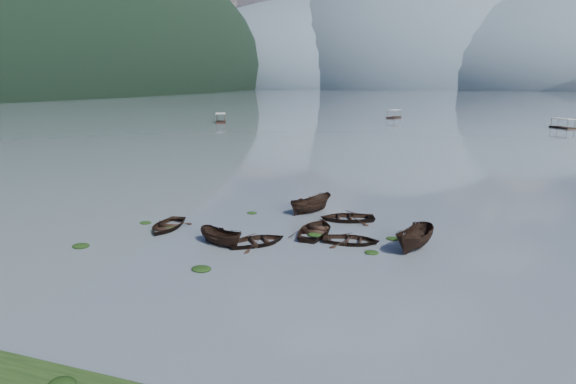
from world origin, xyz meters
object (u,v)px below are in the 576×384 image
(rowboat_0, at_px, (167,228))
(rowboat_3, at_px, (316,234))
(pontoon_left, at_px, (221,123))
(pontoon_centre, at_px, (394,118))

(rowboat_0, distance_m, rowboat_3, 11.55)
(rowboat_3, distance_m, pontoon_left, 97.66)
(pontoon_left, height_order, pontoon_centre, pontoon_left)
(rowboat_0, bearing_deg, pontoon_left, 108.14)
(rowboat_3, bearing_deg, pontoon_centre, -86.10)
(rowboat_3, xyz_separation_m, pontoon_centre, (-4.41, 116.61, 0.00))
(rowboat_3, height_order, pontoon_left, pontoon_left)
(pontoon_left, bearing_deg, rowboat_3, -84.62)
(rowboat_0, height_order, pontoon_left, pontoon_left)
(pontoon_left, relative_size, pontoon_centre, 1.00)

